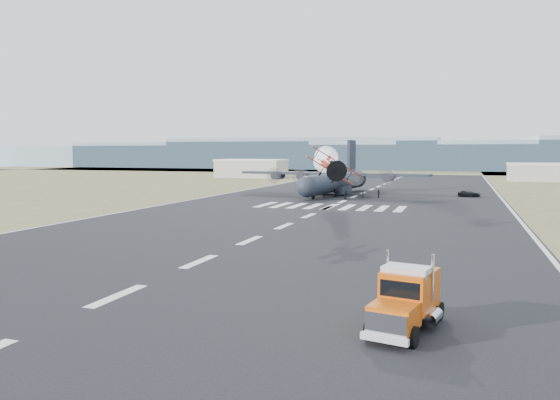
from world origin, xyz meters
The scene contains 23 objects.
ground centered at (0.00, 0.00, 0.00)m, with size 500.00×500.00×0.00m, color black.
scrub_far centered at (0.00, 230.00, 0.00)m, with size 500.00×80.00×0.00m, color brown.
runway_markings centered at (0.00, 60.00, 0.01)m, with size 60.00×260.00×0.01m, color silver, non-canonical shape.
ridge_seg_a centered at (-195.00, 260.00, 6.50)m, with size 150.00×50.00×13.00m, color #869BAA.
ridge_seg_b centered at (-130.00, 260.00, 7.50)m, with size 150.00×50.00×15.00m, color #869BAA.
ridge_seg_c centered at (-65.00, 260.00, 8.50)m, with size 150.00×50.00×17.00m, color #869BAA.
ridge_seg_d centered at (0.00, 260.00, 6.50)m, with size 150.00×50.00×13.00m, color #869BAA.
ridge_seg_e centered at (65.00, 260.00, 7.50)m, with size 150.00×50.00×15.00m, color #869BAA.
hangar_left centered at (-52.00, 145.00, 3.41)m, with size 24.50×14.50×6.70m.
hangar_right centered at (46.00, 150.00, 3.01)m, with size 20.50×12.50×5.90m.
semi_truck centered at (18.96, -12.89, 1.71)m, with size 3.83×7.94×3.49m.
aerobatic_biplane centered at (6.75, 21.02, 7.85)m, with size 5.99×6.39×4.96m.
smoke_trail centered at (0.10, 46.39, 8.07)m, with size 9.97×30.82×4.32m.
transport_aircraft centered at (-5.11, 75.96, 3.17)m, with size 42.64×35.00×12.30m.
support_vehicle centered at (23.19, 80.04, 0.66)m, with size 2.18×4.74×1.32m, color black.
crew_a centered at (-5.20, 66.93, 0.88)m, with size 0.64×0.53×1.77m, color black.
crew_b centered at (-0.36, 65.34, 0.81)m, with size 0.79×0.49×1.62m, color black.
crew_c centered at (2.31, 70.08, 0.80)m, with size 1.04×0.48×1.61m, color black.
crew_d centered at (5.33, 71.07, 0.89)m, with size 1.04×0.53×1.77m, color black.
crew_e centered at (-3.17, 72.90, 0.89)m, with size 0.87×0.53×1.77m, color black.
crew_f centered at (-3.05, 69.57, 0.87)m, with size 1.61×0.52×1.74m, color black.
crew_g centered at (-8.85, 69.33, 0.89)m, with size 0.65×0.53×1.78m, color black.
crew_h centered at (-3.69, 69.88, 0.90)m, with size 0.87×0.54×1.80m, color black.
Camera 1 is at (21.60, -42.39, 9.63)m, focal length 35.00 mm.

